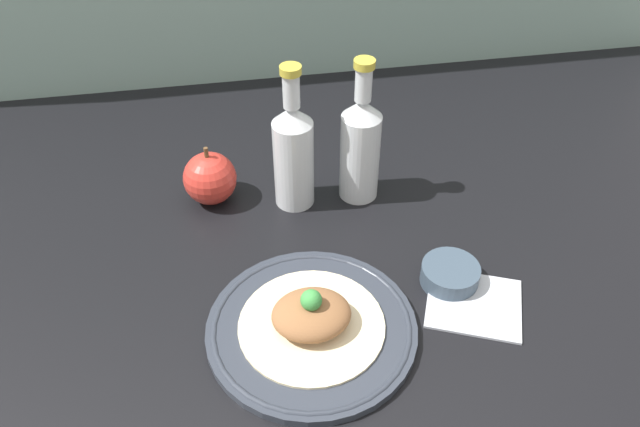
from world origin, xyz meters
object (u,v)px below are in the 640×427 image
apple (210,178)px  cider_bottle_right (360,145)px  plated_food (311,317)px  cider_bottle_left (293,152)px  plate (312,328)px  dipping_bowl (450,274)px

apple → cider_bottle_right: bearing=-6.4°
plated_food → apple: size_ratio=1.88×
cider_bottle_left → cider_bottle_right: (10.77, 0.00, 0.00)cm
plated_food → cider_bottle_right: (12.53, 27.56, 6.69)cm
plate → dipping_bowl: (21.04, 5.49, 0.73)cm
cider_bottle_right → dipping_bowl: cider_bottle_right is taller
plated_food → cider_bottle_left: bearing=86.4°
dipping_bowl → plated_food: bearing=-165.4°
plated_food → cider_bottle_right: 31.01cm
plate → cider_bottle_right: bearing=65.6°
cider_bottle_right → plated_food: bearing=-114.4°
plate → plated_food: (-0.00, -0.00, 2.32)cm
plated_food → apple: (-11.74, 30.30, 1.27)cm
cider_bottle_left → apple: (-13.50, 2.74, -5.42)cm
plated_food → cider_bottle_right: size_ratio=0.79×
cider_bottle_right → cider_bottle_left: bearing=180.0°
plate → cider_bottle_left: (1.76, 27.56, 9.01)cm
plate → cider_bottle_right: cider_bottle_right is taller
cider_bottle_left → cider_bottle_right: 10.77cm
plated_food → apple: bearing=111.2°
cider_bottle_right → apple: bearing=173.6°
apple → dipping_bowl: (32.77, -24.81, -2.86)cm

